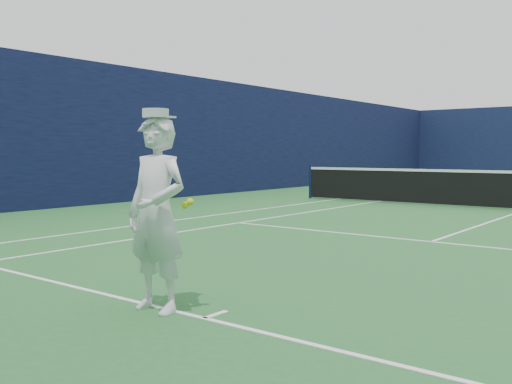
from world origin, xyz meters
The scene contains 1 object.
tennis_player centered at (-0.52, -11.96, 0.91)m, with size 0.78×0.47×1.87m.
Camera 1 is at (3.40, -15.53, 1.48)m, focal length 40.00 mm.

